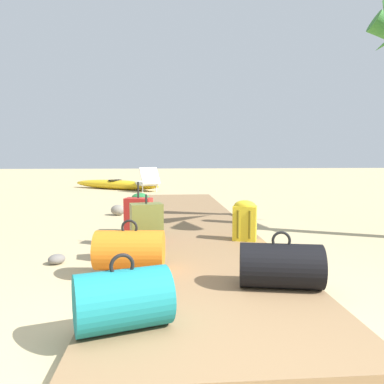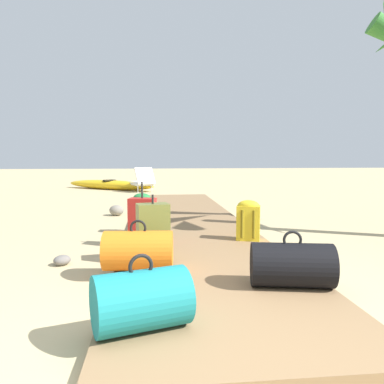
{
  "view_description": "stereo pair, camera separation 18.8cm",
  "coord_description": "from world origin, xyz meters",
  "px_view_note": "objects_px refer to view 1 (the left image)",
  "views": [
    {
      "loc": [
        -0.39,
        -1.75,
        1.21
      ],
      "look_at": [
        0.14,
        4.99,
        0.55
      ],
      "focal_mm": 34.98,
      "sensor_mm": 36.0,
      "label": 1
    },
    {
      "loc": [
        -0.57,
        -1.73,
        1.21
      ],
      "look_at": [
        0.14,
        4.99,
        0.55
      ],
      "focal_mm": 34.98,
      "sensor_mm": 36.0,
      "label": 2
    }
  ],
  "objects_px": {
    "duffel_bag_teal": "(123,299)",
    "backpack_green": "(140,210)",
    "duffel_bag_black": "(281,266)",
    "lounge_chair": "(146,181)",
    "suitcase_olive": "(147,230)",
    "kayak": "(115,185)",
    "backpack_yellow": "(245,219)",
    "duffel_bag_orange": "(130,250)",
    "suitcase_red": "(139,220)"
  },
  "relations": [
    {
      "from": "duffel_bag_teal",
      "to": "backpack_green",
      "type": "bearing_deg",
      "value": 91.42
    },
    {
      "from": "duffel_bag_black",
      "to": "duffel_bag_teal",
      "type": "distance_m",
      "value": 1.43
    },
    {
      "from": "lounge_chair",
      "to": "suitcase_olive",
      "type": "bearing_deg",
      "value": -87.33
    },
    {
      "from": "kayak",
      "to": "backpack_green",
      "type": "bearing_deg",
      "value": -80.12
    },
    {
      "from": "suitcase_olive",
      "to": "duffel_bag_teal",
      "type": "bearing_deg",
      "value": -92.6
    },
    {
      "from": "backpack_yellow",
      "to": "duffel_bag_black",
      "type": "height_order",
      "value": "backpack_yellow"
    },
    {
      "from": "backpack_yellow",
      "to": "kayak",
      "type": "relative_size",
      "value": 0.16
    },
    {
      "from": "duffel_bag_orange",
      "to": "backpack_yellow",
      "type": "relative_size",
      "value": 1.31
    },
    {
      "from": "suitcase_olive",
      "to": "duffel_bag_black",
      "type": "xyz_separation_m",
      "value": [
        1.19,
        -1.11,
        -0.11
      ]
    },
    {
      "from": "lounge_chair",
      "to": "duffel_bag_black",
      "type": "bearing_deg",
      "value": -80.76
    },
    {
      "from": "suitcase_red",
      "to": "kayak",
      "type": "bearing_deg",
      "value": 99.07
    },
    {
      "from": "duffel_bag_teal",
      "to": "lounge_chair",
      "type": "distance_m",
      "value": 10.46
    },
    {
      "from": "suitcase_olive",
      "to": "lounge_chair",
      "type": "distance_m",
      "value": 8.68
    },
    {
      "from": "suitcase_olive",
      "to": "duffel_bag_black",
      "type": "relative_size",
      "value": 0.93
    },
    {
      "from": "duffel_bag_black",
      "to": "suitcase_olive",
      "type": "bearing_deg",
      "value": 136.96
    },
    {
      "from": "backpack_yellow",
      "to": "duffel_bag_black",
      "type": "relative_size",
      "value": 0.72
    },
    {
      "from": "suitcase_olive",
      "to": "lounge_chair",
      "type": "xyz_separation_m",
      "value": [
        -0.4,
        8.67,
        -0.05
      ]
    },
    {
      "from": "suitcase_red",
      "to": "duffel_bag_teal",
      "type": "height_order",
      "value": "suitcase_red"
    },
    {
      "from": "duffel_bag_orange",
      "to": "duffel_bag_black",
      "type": "height_order",
      "value": "duffel_bag_orange"
    },
    {
      "from": "duffel_bag_orange",
      "to": "backpack_yellow",
      "type": "bearing_deg",
      "value": 40.0
    },
    {
      "from": "backpack_yellow",
      "to": "duffel_bag_orange",
      "type": "bearing_deg",
      "value": -140.0
    },
    {
      "from": "duffel_bag_teal",
      "to": "kayak",
      "type": "relative_size",
      "value": 0.2
    },
    {
      "from": "suitcase_olive",
      "to": "duffel_bag_black",
      "type": "height_order",
      "value": "suitcase_olive"
    },
    {
      "from": "duffel_bag_orange",
      "to": "backpack_green",
      "type": "relative_size",
      "value": 1.27
    },
    {
      "from": "duffel_bag_teal",
      "to": "backpack_yellow",
      "type": "bearing_deg",
      "value": 61.3
    },
    {
      "from": "duffel_bag_black",
      "to": "duffel_bag_teal",
      "type": "xyz_separation_m",
      "value": [
        -1.27,
        -0.67,
        0.01
      ]
    },
    {
      "from": "duffel_bag_orange",
      "to": "duffel_bag_teal",
      "type": "height_order",
      "value": "same"
    },
    {
      "from": "duffel_bag_orange",
      "to": "duffel_bag_black",
      "type": "relative_size",
      "value": 0.94
    },
    {
      "from": "duffel_bag_orange",
      "to": "backpack_green",
      "type": "xyz_separation_m",
      "value": [
        -0.02,
        2.13,
        0.09
      ]
    },
    {
      "from": "lounge_chair",
      "to": "kayak",
      "type": "xyz_separation_m",
      "value": [
        -1.12,
        0.79,
        -0.16
      ]
    },
    {
      "from": "suitcase_olive",
      "to": "suitcase_red",
      "type": "bearing_deg",
      "value": 100.47
    },
    {
      "from": "duffel_bag_black",
      "to": "backpack_yellow",
      "type": "bearing_deg",
      "value": 87.32
    },
    {
      "from": "suitcase_red",
      "to": "lounge_chair",
      "type": "relative_size",
      "value": 0.49
    },
    {
      "from": "backpack_green",
      "to": "backpack_yellow",
      "type": "bearing_deg",
      "value": -33.34
    },
    {
      "from": "suitcase_red",
      "to": "backpack_green",
      "type": "xyz_separation_m",
      "value": [
        -0.03,
        0.9,
        0.0
      ]
    },
    {
      "from": "backpack_green",
      "to": "duffel_bag_teal",
      "type": "bearing_deg",
      "value": -88.58
    },
    {
      "from": "suitcase_olive",
      "to": "suitcase_red",
      "type": "xyz_separation_m",
      "value": [
        -0.14,
        0.74,
        -0.01
      ]
    },
    {
      "from": "suitcase_olive",
      "to": "backpack_green",
      "type": "relative_size",
      "value": 1.26
    },
    {
      "from": "backpack_yellow",
      "to": "backpack_green",
      "type": "distance_m",
      "value": 1.72
    },
    {
      "from": "backpack_yellow",
      "to": "suitcase_red",
      "type": "xyz_separation_m",
      "value": [
        -1.41,
        0.05,
        0.01
      ]
    },
    {
      "from": "backpack_green",
      "to": "lounge_chair",
      "type": "xyz_separation_m",
      "value": [
        -0.24,
        7.04,
        -0.04
      ]
    },
    {
      "from": "suitcase_olive",
      "to": "kayak",
      "type": "height_order",
      "value": "suitcase_olive"
    },
    {
      "from": "duffel_bag_orange",
      "to": "suitcase_olive",
      "type": "distance_m",
      "value": 0.53
    },
    {
      "from": "duffel_bag_teal",
      "to": "duffel_bag_orange",
      "type": "bearing_deg",
      "value": 92.87
    },
    {
      "from": "duffel_bag_teal",
      "to": "lounge_chair",
      "type": "xyz_separation_m",
      "value": [
        -0.32,
        10.45,
        0.05
      ]
    },
    {
      "from": "suitcase_olive",
      "to": "duffel_bag_orange",
      "type": "bearing_deg",
      "value": -106.18
    },
    {
      "from": "suitcase_olive",
      "to": "kayak",
      "type": "distance_m",
      "value": 9.58
    },
    {
      "from": "duffel_bag_orange",
      "to": "suitcase_olive",
      "type": "relative_size",
      "value": 1.01
    },
    {
      "from": "duffel_bag_orange",
      "to": "backpack_yellow",
      "type": "distance_m",
      "value": 1.85
    },
    {
      "from": "duffel_bag_black",
      "to": "lounge_chair",
      "type": "bearing_deg",
      "value": 99.24
    }
  ]
}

